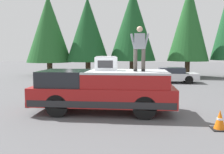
{
  "coord_description": "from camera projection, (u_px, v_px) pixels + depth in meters",
  "views": [
    {
      "loc": [
        -9.62,
        -0.8,
        2.4
      ],
      "look_at": [
        0.1,
        0.14,
        1.35
      ],
      "focal_mm": 38.3,
      "sensor_mm": 36.0,
      "label": 1
    }
  ],
  "objects": [
    {
      "name": "conifer_center_left",
      "position": [
        133.0,
        25.0,
        23.02
      ],
      "size": [
        4.5,
        4.5,
        8.41
      ],
      "color": "#4C3826",
      "rests_on": "ground"
    },
    {
      "name": "pickup_truck",
      "position": [
        103.0,
        90.0,
        9.4
      ],
      "size": [
        2.01,
        5.54,
        1.65
      ],
      "color": "maroon",
      "rests_on": "ground"
    },
    {
      "name": "conifer_center_right",
      "position": [
        88.0,
        30.0,
        23.22
      ],
      "size": [
        4.18,
        4.18,
        7.63
      ],
      "color": "#4C3826",
      "rests_on": "ground"
    },
    {
      "name": "compressor_unit",
      "position": [
        106.0,
        63.0,
        9.47
      ],
      "size": [
        0.65,
        0.84,
        0.56
      ],
      "color": "silver",
      "rests_on": "pickup_truck"
    },
    {
      "name": "traffic_cone",
      "position": [
        220.0,
        120.0,
        7.32
      ],
      "size": [
        0.47,
        0.47,
        0.62
      ],
      "color": "black",
      "rests_on": "ground"
    },
    {
      "name": "conifer_right",
      "position": [
        49.0,
        29.0,
        23.59
      ],
      "size": [
        4.43,
        4.43,
        7.92
      ],
      "color": "#4C3826",
      "rests_on": "ground"
    },
    {
      "name": "person_on_truck_bed",
      "position": [
        139.0,
        47.0,
        9.0
      ],
      "size": [
        0.29,
        0.72,
        1.69
      ],
      "color": "#423D38",
      "rests_on": "pickup_truck"
    },
    {
      "name": "conifer_left",
      "position": [
        189.0,
        23.0,
        22.02
      ],
      "size": [
        3.77,
        3.77,
        8.57
      ],
      "color": "#4C3826",
      "rests_on": "ground"
    },
    {
      "name": "parked_car_silver",
      "position": [
        170.0,
        75.0,
        18.47
      ],
      "size": [
        1.64,
        4.1,
        1.16
      ],
      "color": "silver",
      "rests_on": "ground"
    },
    {
      "name": "ground_plane",
      "position": [
        115.0,
        110.0,
        9.85
      ],
      "size": [
        90.0,
        90.0,
        0.0
      ],
      "primitive_type": "plane",
      "color": "#565659"
    }
  ]
}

